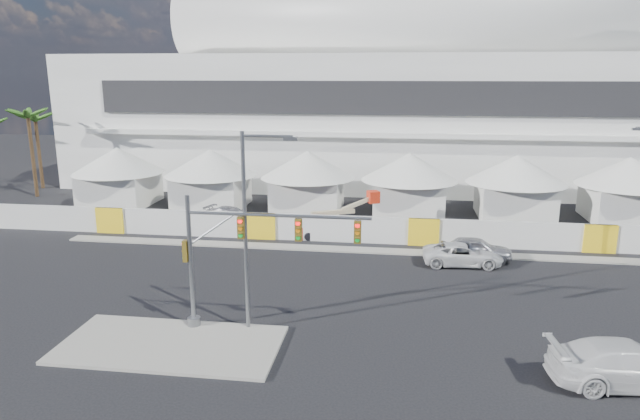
# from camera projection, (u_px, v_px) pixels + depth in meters

# --- Properties ---
(ground) EXTENTS (160.00, 160.00, 0.00)m
(ground) POSITION_uv_depth(u_px,v_px,m) (310.00, 326.00, 28.15)
(ground) COLOR black
(ground) RESTS_ON ground
(median_island) EXTENTS (10.00, 5.00, 0.15)m
(median_island) POSITION_uv_depth(u_px,v_px,m) (171.00, 345.00, 26.05)
(median_island) COLOR gray
(median_island) RESTS_ON ground
(far_curb) EXTENTS (80.00, 1.20, 0.12)m
(far_curb) POSITION_uv_depth(u_px,v_px,m) (640.00, 262.00, 37.46)
(far_curb) COLOR gray
(far_curb) RESTS_ON ground
(stadium) EXTENTS (80.00, 24.80, 21.98)m
(stadium) POSITION_uv_depth(u_px,v_px,m) (442.00, 97.00, 64.69)
(stadium) COLOR silver
(stadium) RESTS_ON ground
(tent_row) EXTENTS (53.40, 8.40, 5.40)m
(tent_row) POSITION_uv_depth(u_px,v_px,m) (358.00, 177.00, 50.44)
(tent_row) COLOR silver
(tent_row) RESTS_ON ground
(hoarding_fence) EXTENTS (70.00, 0.25, 2.00)m
(hoarding_fence) POSITION_uv_depth(u_px,v_px,m) (424.00, 232.00, 41.06)
(hoarding_fence) COLOR silver
(hoarding_fence) RESTS_ON ground
(palm_cluster) EXTENTS (10.60, 10.60, 8.55)m
(palm_cluster) POSITION_uv_depth(u_px,v_px,m) (38.00, 125.00, 59.45)
(palm_cluster) COLOR #47331E
(palm_cluster) RESTS_ON ground
(sedan_silver) EXTENTS (1.97, 4.71, 1.59)m
(sedan_silver) POSITION_uv_depth(u_px,v_px,m) (476.00, 249.00, 37.73)
(sedan_silver) COLOR #A6A7AB
(sedan_silver) RESTS_ON ground
(pickup_curb) EXTENTS (2.60, 5.22, 1.42)m
(pickup_curb) POSITION_uv_depth(u_px,v_px,m) (463.00, 254.00, 36.91)
(pickup_curb) COLOR silver
(pickup_curb) RESTS_ON ground
(pickup_near) EXTENTS (3.14, 6.41, 1.79)m
(pickup_near) POSITION_uv_depth(u_px,v_px,m) (628.00, 364.00, 22.65)
(pickup_near) COLOR silver
(pickup_near) RESTS_ON ground
(lot_car_c) EXTENTS (3.25, 5.00, 1.35)m
(lot_car_c) POSITION_uv_depth(u_px,v_px,m) (232.00, 216.00, 47.05)
(lot_car_c) COLOR silver
(lot_car_c) RESTS_ON ground
(traffic_mast) EXTENTS (8.90, 0.63, 6.49)m
(traffic_mast) POSITION_uv_depth(u_px,v_px,m) (232.00, 256.00, 26.77)
(traffic_mast) COLOR slate
(traffic_mast) RESTS_ON median_island
(streetlight_median) EXTENTS (2.62, 0.26, 9.49)m
(streetlight_median) POSITION_uv_depth(u_px,v_px,m) (250.00, 218.00, 26.42)
(streetlight_median) COLOR gray
(streetlight_median) RESTS_ON median_island
(boom_lift) EXTENTS (6.71, 2.70, 3.28)m
(boom_lift) POSITION_uv_depth(u_px,v_px,m) (327.00, 226.00, 43.17)
(boom_lift) COLOR red
(boom_lift) RESTS_ON ground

